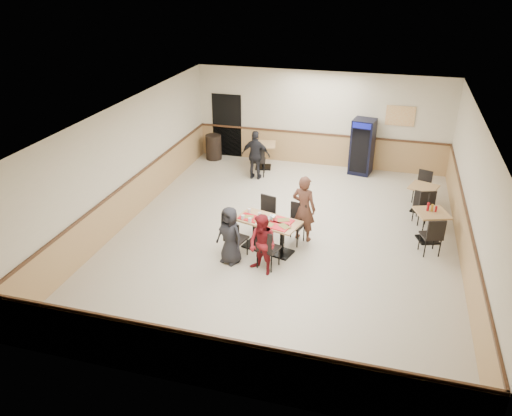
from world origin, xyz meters
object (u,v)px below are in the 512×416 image
(back_table, at_px, (263,152))
(pepsi_cooler, at_px, (362,147))
(diner_woman_left, at_px, (230,235))
(diner_woman_right, at_px, (262,245))
(side_table_far, at_px, (422,195))
(side_table_near, at_px, (430,222))
(trash_bin, at_px, (214,147))
(main_table, at_px, (268,230))
(lone_diner, at_px, (256,155))
(diner_man_opposite, at_px, (304,208))

(back_table, relative_size, pepsi_cooler, 0.52)
(diner_woman_left, height_order, diner_woman_right, diner_woman_right)
(side_table_far, relative_size, back_table, 0.95)
(side_table_near, xyz_separation_m, back_table, (-4.94, 3.48, 0.04))
(trash_bin, bearing_deg, diner_woman_right, -61.83)
(diner_woman_left, relative_size, trash_bin, 1.60)
(pepsi_cooler, bearing_deg, main_table, -97.38)
(diner_woman_left, distance_m, side_table_near, 4.73)
(diner_woman_right, relative_size, lone_diner, 0.89)
(lone_diner, distance_m, pepsi_cooler, 3.30)
(diner_woman_right, height_order, lone_diner, lone_diner)
(side_table_near, relative_size, pepsi_cooler, 0.52)
(pepsi_cooler, bearing_deg, diner_woman_left, -101.22)
(diner_woman_right, xyz_separation_m, lone_diner, (-1.51, 4.92, 0.08))
(side_table_far, bearing_deg, diner_man_opposite, -139.99)
(diner_woman_right, xyz_separation_m, diner_man_opposite, (0.56, 1.64, 0.14))
(lone_diner, distance_m, side_table_far, 4.91)
(pepsi_cooler, xyz_separation_m, trash_bin, (-4.83, -0.04, -0.45))
(main_table, bearing_deg, lone_diner, 124.67)
(trash_bin, bearing_deg, diner_woman_left, -67.04)
(side_table_near, bearing_deg, back_table, 144.84)
(back_table, distance_m, pepsi_cooler, 3.07)
(diner_woman_right, height_order, side_table_far, diner_woman_right)
(lone_diner, bearing_deg, main_table, 108.78)
(diner_man_opposite, relative_size, side_table_near, 1.81)
(diner_man_opposite, height_order, lone_diner, diner_man_opposite)
(diner_woman_right, bearing_deg, back_table, 130.77)
(diner_woman_right, height_order, pepsi_cooler, pepsi_cooler)
(diner_woman_right, bearing_deg, pepsi_cooler, 102.56)
(diner_woman_right, distance_m, pepsi_cooler, 6.41)
(lone_diner, bearing_deg, diner_woman_right, 106.56)
(diner_woman_right, xyz_separation_m, side_table_far, (3.29, 3.93, -0.20))
(side_table_far, bearing_deg, side_table_near, -84.89)
(diner_man_opposite, bearing_deg, lone_diner, -43.49)
(main_table, bearing_deg, trash_bin, 136.75)
(diner_man_opposite, relative_size, side_table_far, 1.91)
(diner_woman_left, bearing_deg, lone_diner, 120.60)
(diner_man_opposite, xyz_separation_m, side_table_near, (2.88, 0.71, -0.31))
(main_table, relative_size, side_table_near, 1.75)
(diner_man_opposite, xyz_separation_m, trash_bin, (-3.87, 4.55, -0.39))
(diner_woman_left, distance_m, back_table, 5.67)
(pepsi_cooler, height_order, trash_bin, pepsi_cooler)
(diner_woman_right, relative_size, back_table, 1.50)
(trash_bin, bearing_deg, side_table_far, -18.80)
(diner_woman_left, xyz_separation_m, pepsi_cooler, (2.30, 6.01, 0.20))
(diner_woman_left, relative_size, pepsi_cooler, 0.77)
(main_table, bearing_deg, diner_woman_left, -117.90)
(lone_diner, relative_size, trash_bin, 1.82)
(back_table, bearing_deg, side_table_far, -21.58)
(lone_diner, xyz_separation_m, side_table_near, (4.94, -2.57, -0.25))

